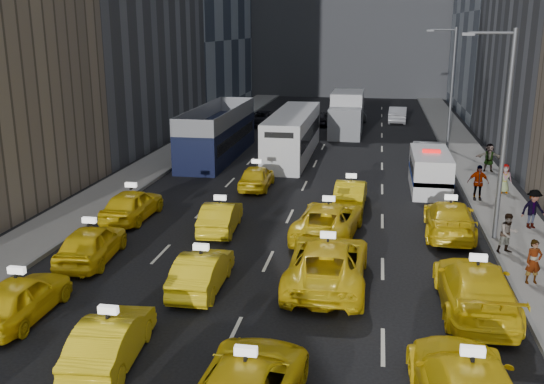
{
  "coord_description": "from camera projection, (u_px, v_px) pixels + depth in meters",
  "views": [
    {
      "loc": [
        4.02,
        -14.21,
        9.07
      ],
      "look_at": [
        -0.39,
        11.13,
        2.0
      ],
      "focal_mm": 40.0,
      "sensor_mm": 36.0,
      "label": 1
    }
  ],
  "objects": [
    {
      "name": "taxi_15",
      "position": [
        449.0,
        218.0,
        27.03
      ],
      "size": [
        2.38,
        5.37,
        1.53
      ],
      "primitive_type": "imported",
      "rotation": [
        0.0,
        0.0,
        3.1
      ],
      "color": "yellow",
      "rests_on": "ground"
    },
    {
      "name": "pedestrian_2",
      "position": [
        533.0,
        209.0,
        27.45
      ],
      "size": [
        1.26,
        0.88,
        1.81
      ],
      "primitive_type": "imported",
      "rotation": [
        0.0,
        0.0,
        0.38
      ],
      "color": "gray",
      "rests_on": "sidewalk_east"
    },
    {
      "name": "taxi_13",
      "position": [
        221.0,
        217.0,
        27.57
      ],
      "size": [
        1.72,
        4.23,
        1.36
      ],
      "primitive_type": "imported",
      "rotation": [
        0.0,
        0.0,
        3.21
      ],
      "color": "yellow",
      "rests_on": "ground"
    },
    {
      "name": "pedestrian_4",
      "position": [
        504.0,
        178.0,
        33.33
      ],
      "size": [
        0.83,
        0.5,
        1.62
      ],
      "primitive_type": "imported",
      "rotation": [
        0.0,
        0.0,
        0.08
      ],
      "color": "gray",
      "rests_on": "sidewalk_east"
    },
    {
      "name": "taxi_17",
      "position": [
        351.0,
        193.0,
        31.35
      ],
      "size": [
        1.61,
        4.32,
        1.41
      ],
      "primitive_type": "imported",
      "rotation": [
        0.0,
        0.0,
        3.11
      ],
      "color": "yellow",
      "rests_on": "ground"
    },
    {
      "name": "misc_car_1",
      "position": [
        264.0,
        118.0,
        56.97
      ],
      "size": [
        2.73,
        5.24,
        1.41
      ],
      "primitive_type": "imported",
      "rotation": [
        0.0,
        0.0,
        3.06
      ],
      "color": "black",
      "rests_on": "ground"
    },
    {
      "name": "taxi_8",
      "position": [
        91.0,
        243.0,
        23.98
      ],
      "size": [
        2.14,
        4.53,
        1.5
      ],
      "primitive_type": "imported",
      "rotation": [
        0.0,
        0.0,
        3.23
      ],
      "color": "yellow",
      "rests_on": "ground"
    },
    {
      "name": "double_decker",
      "position": [
        218.0,
        133.0,
        42.89
      ],
      "size": [
        4.16,
        12.42,
        3.54
      ],
      "rotation": [
        0.0,
        0.0,
        0.12
      ],
      "color": "black",
      "rests_on": "ground"
    },
    {
      "name": "streetlight_near",
      "position": [
        502.0,
        129.0,
        25.15
      ],
      "size": [
        2.15,
        0.22,
        9.0
      ],
      "color": "#595B60",
      "rests_on": "ground"
    },
    {
      "name": "ground",
      "position": [
        216.0,
        369.0,
        16.57
      ],
      "size": [
        160.0,
        160.0,
        0.0
      ],
      "primitive_type": "plane",
      "color": "black",
      "rests_on": "ground"
    },
    {
      "name": "taxi_16",
      "position": [
        257.0,
        177.0,
        34.78
      ],
      "size": [
        1.68,
        4.09,
        1.39
      ],
      "primitive_type": "imported",
      "rotation": [
        0.0,
        0.0,
        3.15
      ],
      "color": "yellow",
      "rests_on": "ground"
    },
    {
      "name": "curb_west",
      "position": [
        183.0,
        161.0,
        41.79
      ],
      "size": [
        0.15,
        90.0,
        0.18
      ],
      "primitive_type": "cube",
      "color": "slate",
      "rests_on": "ground"
    },
    {
      "name": "box_truck",
      "position": [
        347.0,
        114.0,
        52.22
      ],
      "size": [
        2.95,
        7.85,
        3.54
      ],
      "rotation": [
        0.0,
        0.0,
        0.04
      ],
      "color": "silver",
      "rests_on": "ground"
    },
    {
      "name": "streetlight_far",
      "position": [
        450.0,
        85.0,
        44.14
      ],
      "size": [
        2.15,
        0.22,
        9.0
      ],
      "color": "#595B60",
      "rests_on": "ground"
    },
    {
      "name": "sidewalk_west",
      "position": [
        163.0,
        160.0,
        42.04
      ],
      "size": [
        3.0,
        90.0,
        0.15
      ],
      "primitive_type": "cube",
      "color": "gray",
      "rests_on": "ground"
    },
    {
      "name": "pedestrian_3",
      "position": [
        478.0,
        182.0,
        31.93
      ],
      "size": [
        1.13,
        0.55,
        1.89
      ],
      "primitive_type": "imported",
      "rotation": [
        0.0,
        0.0,
        0.05
      ],
      "color": "gray",
      "rests_on": "sidewalk_east"
    },
    {
      "name": "nypd_van",
      "position": [
        430.0,
        172.0,
        34.42
      ],
      "size": [
        2.5,
        5.59,
        2.34
      ],
      "rotation": [
        0.0,
        0.0,
        0.07
      ],
      "color": "white",
      "rests_on": "ground"
    },
    {
      "name": "pedestrian_5",
      "position": [
        489.0,
        158.0,
        38.22
      ],
      "size": [
        1.68,
        0.57,
        1.79
      ],
      "primitive_type": "imported",
      "rotation": [
        0.0,
        0.0,
        -0.06
      ],
      "color": "gray",
      "rests_on": "sidewalk_east"
    },
    {
      "name": "taxi_12",
      "position": [
        132.0,
        204.0,
        29.18
      ],
      "size": [
        1.9,
        4.49,
        1.51
      ],
      "primitive_type": "imported",
      "rotation": [
        0.0,
        0.0,
        3.12
      ],
      "color": "yellow",
      "rests_on": "ground"
    },
    {
      "name": "pedestrian_1",
      "position": [
        508.0,
        233.0,
        24.45
      ],
      "size": [
        0.91,
        0.69,
        1.65
      ],
      "primitive_type": "imported",
      "rotation": [
        0.0,
        0.0,
        0.35
      ],
      "color": "gray",
      "rests_on": "sidewalk_east"
    },
    {
      "name": "taxi_9",
      "position": [
        202.0,
        271.0,
        21.43
      ],
      "size": [
        1.54,
        4.21,
        1.38
      ],
      "primitive_type": "imported",
      "rotation": [
        0.0,
        0.0,
        3.16
      ],
      "color": "yellow",
      "rests_on": "ground"
    },
    {
      "name": "taxi_10",
      "position": [
        327.0,
        263.0,
        21.78
      ],
      "size": [
        2.81,
        6.05,
        1.68
      ],
      "primitive_type": "imported",
      "rotation": [
        0.0,
        0.0,
        3.15
      ],
      "color": "yellow",
      "rests_on": "ground"
    },
    {
      "name": "taxi_5",
      "position": [
        111.0,
        340.0,
        16.75
      ],
      "size": [
        1.82,
        4.28,
        1.37
      ],
      "primitive_type": "imported",
      "rotation": [
        0.0,
        0.0,
        3.23
      ],
      "color": "yellow",
      "rests_on": "ground"
    },
    {
      "name": "taxi_4",
      "position": [
        20.0,
        298.0,
        19.24
      ],
      "size": [
        1.71,
        4.25,
        1.45
      ],
      "primitive_type": "imported",
      "rotation": [
        0.0,
        0.0,
        3.14
      ],
      "color": "yellow",
      "rests_on": "ground"
    },
    {
      "name": "sidewalk_east",
      "position": [
        478.0,
        172.0,
        38.56
      ],
      "size": [
        3.0,
        90.0,
        0.15
      ],
      "primitive_type": "cube",
      "color": "gray",
      "rests_on": "ground"
    },
    {
      "name": "taxi_11",
      "position": [
        476.0,
        288.0,
        19.75
      ],
      "size": [
        2.38,
        5.72,
        1.65
      ],
      "primitive_type": "imported",
      "rotation": [
        0.0,
        0.0,
        3.15
      ],
      "color": "yellow",
      "rests_on": "ground"
    },
    {
      "name": "misc_car_0",
      "position": [
        426.0,
        153.0,
        40.65
      ],
      "size": [
        2.15,
        5.1,
        1.64
      ],
      "primitive_type": "imported",
      "rotation": [
        0.0,
        0.0,
        3.05
      ],
      "color": "#B8BCC0",
      "rests_on": "ground"
    },
    {
      "name": "city_bus",
      "position": [
        293.0,
        135.0,
        43.05
      ],
      "size": [
        4.18,
        12.65,
        3.21
      ],
      "rotation": [
        0.0,
        0.0,
        -0.13
      ],
      "color": "silver",
      "rests_on": "ground"
    },
    {
      "name": "misc_car_2",
      "position": [
        354.0,
        113.0,
        60.09
      ],
      "size": [
        2.77,
        5.4,
        1.5
      ],
      "primitive_type": "imported",
      "rotation": [
        0.0,
        0.0,
        3.28
      ],
      "color": "slate",
      "rests_on": "ground"
    },
    {
      "name": "misc_car_4",
      "position": [
        398.0,
        114.0,
        58.77
      ],
      "size": [
        1.88,
        4.8,
        1.55
      ],
      "primitive_type": "imported",
      "rotation": [
        0.0,
        0.0,
        3.09
      ],
      "color": "#97989E",
      "rests_on": "ground"
    },
    {
      "name": "misc_car_3",
      "position": [
        321.0,
        118.0,
        57.08
      ],
      "size": [
        1.79,
        4.1,
        1.37
      ],
      "primitive_type": "imported",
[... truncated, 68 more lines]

